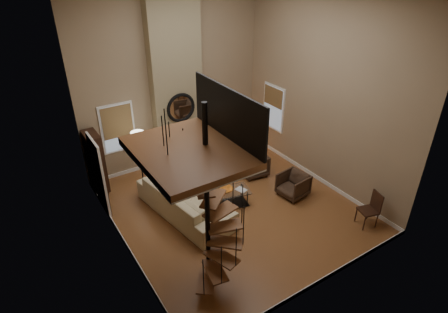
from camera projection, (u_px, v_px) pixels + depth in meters
ground at (232, 207)px, 10.30m from camera, size 6.00×6.50×0.01m
back_wall at (173, 79)px, 11.33m from camera, size 6.00×0.02×5.50m
front_wall at (336, 175)px, 6.56m from camera, size 6.00×0.02×5.50m
left_wall at (110, 146)px, 7.53m from camera, size 0.02×6.50×5.50m
right_wall at (323, 91)px, 10.36m from camera, size 0.02×6.50×5.50m
baseboard_back at (179, 156)px, 12.64m from camera, size 6.00×0.02×0.12m
baseboard_front at (317, 283)px, 7.89m from camera, size 6.00×0.02×0.12m
baseboard_left at (127, 246)px, 8.86m from camera, size 0.02×6.50×0.12m
baseboard_right at (311, 174)px, 11.67m from camera, size 0.02×6.50×0.12m
chimney_breast at (176, 81)px, 11.19m from camera, size 1.60×0.38×5.50m
hearth at (188, 166)px, 12.17m from camera, size 1.50×0.60×0.04m
firebox at (183, 148)px, 12.12m from camera, size 0.95×0.02×0.72m
mantel at (183, 132)px, 11.77m from camera, size 1.70×0.18×0.06m
mirror_frame at (181, 108)px, 11.42m from camera, size 0.94×0.10×0.94m
mirror_disc at (181, 108)px, 11.43m from camera, size 0.80×0.01×0.80m
vase_left at (166, 131)px, 11.46m from camera, size 0.24×0.24×0.25m
vase_right at (199, 124)px, 12.01m from camera, size 0.20×0.20×0.21m
window_back at (118, 127)px, 10.97m from camera, size 1.02×0.06×1.52m
window_right at (273, 107)px, 12.36m from camera, size 0.06×1.02×1.52m
entry_door at (99, 176)px, 9.71m from camera, size 0.10×1.05×2.16m
loft at (193, 148)px, 6.42m from camera, size 1.70×2.20×1.09m
spiral_stair at (208, 210)px, 7.27m from camera, size 1.47×1.47×4.06m
hutch at (96, 162)px, 10.56m from camera, size 0.37×0.79×1.76m
sofa at (184, 201)px, 9.86m from camera, size 1.61×3.11×0.86m
armchair_near at (256, 164)px, 11.61m from camera, size 0.89×0.87×0.71m
armchair_far at (295, 184)px, 10.64m from camera, size 0.84×0.82×0.69m
coffee_table at (227, 197)px, 10.21m from camera, size 1.36×0.88×0.46m
bowl at (226, 190)px, 10.14m from camera, size 0.39×0.39×0.10m
book at (241, 190)px, 10.17m from camera, size 0.29×0.34×0.03m
floor_lamp at (138, 141)px, 10.64m from camera, size 0.39×0.39×1.70m
accent_lamp at (226, 145)px, 12.95m from camera, size 0.15×0.15×0.54m
side_chair at (371, 207)px, 9.40m from camera, size 0.53×0.51×0.93m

